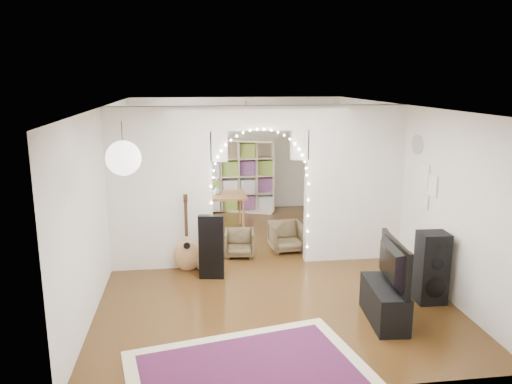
{
  "coord_description": "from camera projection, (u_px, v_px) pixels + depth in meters",
  "views": [
    {
      "loc": [
        -1.15,
        -8.15,
        3.13
      ],
      "look_at": [
        -0.02,
        0.3,
        1.19
      ],
      "focal_mm": 35.0,
      "sensor_mm": 36.0,
      "label": 1
    }
  ],
  "objects": [
    {
      "name": "fairy_lights",
      "position": [
        261.0,
        176.0,
        8.25
      ],
      "size": [
        1.64,
        0.04,
        1.6
      ],
      "primitive_type": null,
      "color": "#FFEABF",
      "rests_on": "divider_wall"
    },
    {
      "name": "floor_speaker",
      "position": [
        432.0,
        268.0,
        7.06
      ],
      "size": [
        0.41,
        0.37,
        1.03
      ],
      "rotation": [
        0.0,
        0.0,
        -0.04
      ],
      "color": "black",
      "rests_on": "floor"
    },
    {
      "name": "wall_clock",
      "position": [
        418.0,
        144.0,
        7.99
      ],
      "size": [
        0.03,
        0.31,
        0.31
      ],
      "primitive_type": "cylinder",
      "rotation": [
        0.0,
        1.57,
        0.0
      ],
      "color": "white",
      "rests_on": "wall_right"
    },
    {
      "name": "ceiling",
      "position": [
        260.0,
        106.0,
        8.12
      ],
      "size": [
        5.0,
        7.5,
        0.02
      ],
      "primitive_type": "cube",
      "color": "white",
      "rests_on": "wall_back"
    },
    {
      "name": "wall_front",
      "position": [
        314.0,
        268.0,
        4.79
      ],
      "size": [
        5.0,
        0.02,
        2.7
      ],
      "primitive_type": "cube",
      "color": "silver",
      "rests_on": "floor"
    },
    {
      "name": "bookcase",
      "position": [
        238.0,
        176.0,
        11.91
      ],
      "size": [
        1.74,
        0.96,
        1.73
      ],
      "primitive_type": "cube",
      "rotation": [
        0.0,
        0.0,
        -0.33
      ],
      "color": "beige",
      "rests_on": "floor"
    },
    {
      "name": "area_rug",
      "position": [
        252.0,
        376.0,
        5.36
      ],
      "size": [
        2.92,
        2.41,
        0.02
      ],
      "primitive_type": "cube",
      "rotation": [
        0.0,
        0.0,
        0.2
      ],
      "color": "maroon",
      "rests_on": "floor"
    },
    {
      "name": "paper_lantern",
      "position": [
        123.0,
        158.0,
        5.65
      ],
      "size": [
        0.4,
        0.4,
        0.4
      ],
      "primitive_type": "sphere",
      "color": "white",
      "rests_on": "ceiling"
    },
    {
      "name": "picture_frames",
      "position": [
        426.0,
        186.0,
        7.74
      ],
      "size": [
        0.02,
        0.5,
        0.7
      ],
      "primitive_type": null,
      "color": "white",
      "rests_on": "wall_right"
    },
    {
      "name": "flower_vase",
      "position": [
        217.0,
        190.0,
        10.42
      ],
      "size": [
        0.19,
        0.19,
        0.19
      ],
      "primitive_type": "imported",
      "rotation": [
        0.0,
        0.0,
        0.02
      ],
      "color": "silver",
      "rests_on": "dining_table"
    },
    {
      "name": "dining_chair_right",
      "position": [
        240.0,
        243.0,
        8.96
      ],
      "size": [
        0.57,
        0.58,
        0.48
      ],
      "primitive_type": "imported",
      "rotation": [
        0.0,
        0.0,
        -0.11
      ],
      "color": "#4C3E26",
      "rests_on": "floor"
    },
    {
      "name": "tabby_cat",
      "position": [
        203.0,
        262.0,
        8.3
      ],
      "size": [
        0.33,
        0.53,
        0.35
      ],
      "rotation": [
        0.0,
        0.0,
        0.33
      ],
      "color": "brown",
      "rests_on": "floor"
    },
    {
      "name": "wall_right",
      "position": [
        400.0,
        182.0,
        8.74
      ],
      "size": [
        0.02,
        7.5,
        2.7
      ],
      "primitive_type": "cube",
      "color": "silver",
      "rests_on": "floor"
    },
    {
      "name": "tv",
      "position": [
        387.0,
        263.0,
        6.42
      ],
      "size": [
        0.23,
        1.08,
        0.62
      ],
      "primitive_type": "imported",
      "rotation": [
        0.0,
        0.0,
        1.49
      ],
      "color": "black",
      "rests_on": "media_console"
    },
    {
      "name": "floor",
      "position": [
        259.0,
        262.0,
        8.72
      ],
      "size": [
        7.5,
        7.5,
        0.0
      ],
      "primitive_type": "plane",
      "color": "black",
      "rests_on": "ground"
    },
    {
      "name": "wall_back",
      "position": [
        238.0,
        154.0,
        12.04
      ],
      "size": [
        5.0,
        0.02,
        2.7
      ],
      "primitive_type": "cube",
      "color": "silver",
      "rests_on": "floor"
    },
    {
      "name": "dining_chair_left",
      "position": [
        287.0,
        237.0,
        9.24
      ],
      "size": [
        0.63,
        0.64,
        0.54
      ],
      "primitive_type": "imported",
      "rotation": [
        0.0,
        0.0,
        0.09
      ],
      "color": "#4C3E26",
      "rests_on": "floor"
    },
    {
      "name": "media_console",
      "position": [
        384.0,
        303.0,
        6.55
      ],
      "size": [
        0.48,
        1.03,
        0.5
      ],
      "primitive_type": "cube",
      "rotation": [
        0.0,
        0.0,
        -0.08
      ],
      "color": "black",
      "rests_on": "floor"
    },
    {
      "name": "dining_table",
      "position": [
        217.0,
        198.0,
        10.46
      ],
      "size": [
        1.21,
        0.82,
        0.76
      ],
      "rotation": [
        0.0,
        0.0,
        0.02
      ],
      "color": "brown",
      "rests_on": "floor"
    },
    {
      "name": "ceiling_fan",
      "position": [
        246.0,
        115.0,
        10.12
      ],
      "size": [
        1.1,
        1.1,
        0.3
      ],
      "primitive_type": null,
      "color": "gold",
      "rests_on": "ceiling"
    },
    {
      "name": "acoustic_guitar",
      "position": [
        187.0,
        243.0,
        8.21
      ],
      "size": [
        0.46,
        0.2,
        1.11
      ],
      "rotation": [
        0.0,
        0.0,
        0.1
      ],
      "color": "tan",
      "rests_on": "floor"
    },
    {
      "name": "window",
      "position": [
        122.0,
        163.0,
        9.8
      ],
      "size": [
        0.04,
        1.2,
        1.4
      ],
      "primitive_type": "cube",
      "color": "white",
      "rests_on": "wall_left"
    },
    {
      "name": "wall_left",
      "position": [
        107.0,
        191.0,
        8.09
      ],
      "size": [
        0.02,
        7.5,
        2.7
      ],
      "primitive_type": "cube",
      "color": "silver",
      "rests_on": "floor"
    },
    {
      "name": "divider_wall",
      "position": [
        259.0,
        182.0,
        8.4
      ],
      "size": [
        5.0,
        0.2,
        2.7
      ],
      "color": "silver",
      "rests_on": "floor"
    },
    {
      "name": "guitar_case",
      "position": [
        211.0,
        247.0,
        7.91
      ],
      "size": [
        0.41,
        0.19,
        1.04
      ],
      "primitive_type": "cube",
      "rotation": [
        0.0,
        0.0,
        -0.16
      ],
      "color": "black",
      "rests_on": "floor"
    }
  ]
}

